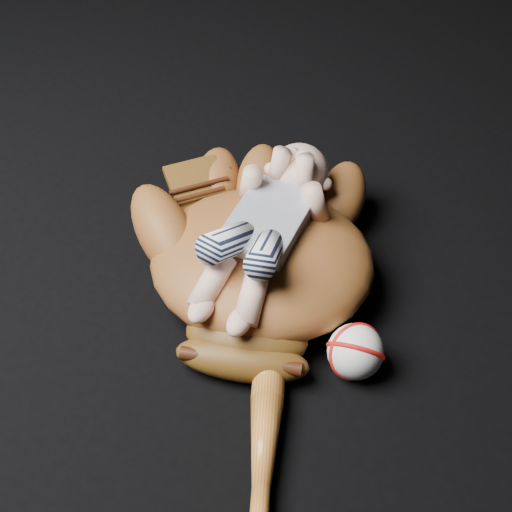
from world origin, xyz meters
name	(u,v)px	position (x,y,z in m)	size (l,w,h in m)	color
baseball_glove	(262,253)	(0.06, 0.13, 0.07)	(0.41, 0.47, 0.15)	brown
newborn_baby	(261,230)	(0.06, 0.13, 0.13)	(0.16, 0.35, 0.14)	#DEA88F
baseball_bat	(266,417)	(0.15, -0.10, 0.02)	(0.04, 0.47, 0.04)	#B46522
baseball	(355,352)	(0.23, 0.03, 0.04)	(0.08, 0.08, 0.08)	white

